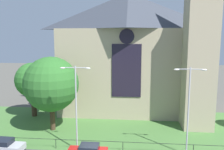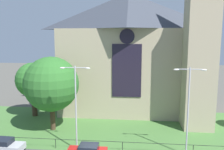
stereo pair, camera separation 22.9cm
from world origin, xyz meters
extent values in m
plane|color=#56544C|center=(0.00, 10.00, 0.00)|extent=(160.00, 160.00, 0.00)
cube|color=#477538|center=(0.00, 8.00, 0.00)|extent=(120.00, 20.00, 0.01)
cube|color=tan|center=(2.89, 18.88, 7.00)|extent=(22.00, 12.00, 14.00)
pyramid|color=#383D47|center=(2.89, 18.88, 17.00)|extent=(22.00, 12.00, 6.00)
cube|color=black|center=(2.89, 12.83, 7.70)|extent=(4.40, 0.16, 8.00)
cylinder|color=black|center=(2.89, 12.83, 12.80)|extent=(2.20, 0.15, 2.20)
cube|color=tan|center=(12.89, 10.88, 9.00)|extent=(4.00, 4.00, 18.00)
cylinder|color=black|center=(2.89, 2.50, 1.10)|extent=(30.90, 0.05, 0.05)
cylinder|color=black|center=(-4.84, 2.50, 0.55)|extent=(0.06, 0.07, 1.10)
cylinder|color=black|center=(2.89, 2.50, 0.55)|extent=(0.07, 0.07, 1.10)
cylinder|color=black|center=(10.61, 2.50, 0.55)|extent=(0.07, 0.07, 1.10)
cylinder|color=#423021|center=(-7.08, 8.01, 1.83)|extent=(0.68, 0.68, 3.65)
sphere|color=#2D6B28|center=(-7.08, 8.01, 6.44)|extent=(7.44, 7.44, 7.44)
cylinder|color=#423021|center=(-12.04, 13.45, 1.93)|extent=(0.84, 0.84, 3.86)
sphere|color=#2D6B28|center=(-12.04, 13.45, 5.95)|extent=(5.56, 5.56, 5.56)
cylinder|color=#B2B2B7|center=(-2.32, 2.40, 4.82)|extent=(0.16, 0.16, 9.64)
cylinder|color=#B2B2B7|center=(-3.02, 2.40, 9.44)|extent=(1.40, 0.10, 0.10)
cylinder|color=#B2B2B7|center=(-1.62, 2.40, 9.44)|extent=(1.40, 0.10, 0.10)
ellipsoid|color=white|center=(-3.72, 2.40, 9.39)|extent=(0.57, 0.26, 0.20)
ellipsoid|color=white|center=(-0.92, 2.40, 9.39)|extent=(0.57, 0.26, 0.20)
cylinder|color=#B2B2B7|center=(9.83, 2.40, 4.81)|extent=(0.16, 0.16, 9.62)
cylinder|color=#B2B2B7|center=(9.13, 2.40, 9.42)|extent=(1.40, 0.10, 0.10)
cylinder|color=#B2B2B7|center=(10.53, 2.40, 9.42)|extent=(1.40, 0.10, 0.10)
ellipsoid|color=white|center=(8.43, 2.40, 9.37)|extent=(0.57, 0.26, 0.20)
ellipsoid|color=white|center=(11.23, 2.40, 9.37)|extent=(0.57, 0.26, 0.20)
cube|color=#B7B7BC|center=(-10.21, 1.06, 0.61)|extent=(4.27, 1.97, 0.70)
cube|color=black|center=(-10.41, 1.07, 1.23)|extent=(2.06, 1.68, 0.55)
cylinder|color=black|center=(-8.70, 1.90, 0.32)|extent=(0.65, 0.25, 0.64)
cube|color=black|center=(-0.56, 0.57, 1.23)|extent=(2.00, 1.60, 0.55)
camera|label=1|loc=(4.00, -22.86, 12.73)|focal=38.54mm
camera|label=2|loc=(4.23, -22.84, 12.73)|focal=38.54mm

